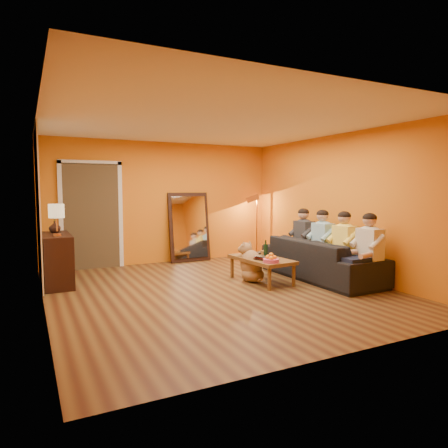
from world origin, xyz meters
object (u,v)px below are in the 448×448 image
wine_bottle (266,249)px  laptop (260,253)px  person_far_right (304,240)px  vase (55,227)px  sideboard (57,259)px  dog (251,261)px  person_mid_left (344,247)px  person_mid_right (323,244)px  mirror_frame (189,227)px  sofa (320,259)px  tumbler (264,253)px  person_far_left (370,252)px  floor_lamp (257,227)px  coffee_table (261,270)px  table_lamp (57,220)px

wine_bottle → laptop: wine_bottle is taller
person_far_right → vase: 4.54m
sideboard → dog: sideboard is taller
person_mid_left → person_mid_right: (0.00, 0.55, 0.00)m
person_far_right → vase: size_ratio=6.15×
dog → wine_bottle: bearing=-34.0°
wine_bottle → vase: (-3.21, 1.65, 0.37)m
person_far_right → wine_bottle: bearing=-158.7°
mirror_frame → person_mid_left: size_ratio=1.25×
sofa → dog: sofa is taller
sideboard → dog: 3.27m
person_mid_left → tumbler: (-1.09, 0.82, -0.14)m
person_far_right → person_mid_right: bearing=-90.0°
vase → tumbler: bearing=-24.3°
mirror_frame → wine_bottle: 2.52m
person_far_left → person_mid_right: bearing=90.0°
dog → vase: vase is taller
sideboard → laptop: bearing=-16.7°
mirror_frame → dog: size_ratio=2.20×
floor_lamp → person_far_left: size_ratio=1.18×
person_mid_right → coffee_table: bearing=173.1°
table_lamp → floor_lamp: 4.48m
wine_bottle → tumbler: 0.21m
table_lamp → person_mid_left: bearing=-21.8°
sideboard → floor_lamp: (4.34, 0.75, 0.29)m
person_far_left → person_mid_left: same height
laptop → table_lamp: bearing=144.1°
mirror_frame → table_lamp: (-2.79, -1.38, 0.34)m
coffee_table → floor_lamp: 2.47m
person_mid_right → person_far_right: 0.55m
mirror_frame → coffee_table: bearing=-81.4°
sofa → coffee_table: sofa is taller
mirror_frame → person_far_right: mirror_frame is taller
tumbler → dog: bearing=175.0°
person_mid_left → laptop: bearing=134.6°
person_far_left → floor_lamp: bearing=90.5°
tumbler → vase: 3.63m
person_mid_left → laptop: size_ratio=4.10×
tumbler → person_mid_right: bearing=-13.8°
sofa → vase: vase is taller
table_lamp → coffee_table: 3.45m
laptop → wine_bottle: bearing=-132.1°
floor_lamp → coffee_table: bearing=-94.9°
sideboard → coffee_table: size_ratio=0.97×
sofa → laptop: size_ratio=8.13×
floor_lamp → vase: size_ratio=7.26×
dog → person_far_right: bearing=25.5°
floor_lamp → person_mid_left: 2.80m
sideboard → person_far_left: (4.37, -2.60, 0.18)m
person_far_right → sideboard: bearing=167.7°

